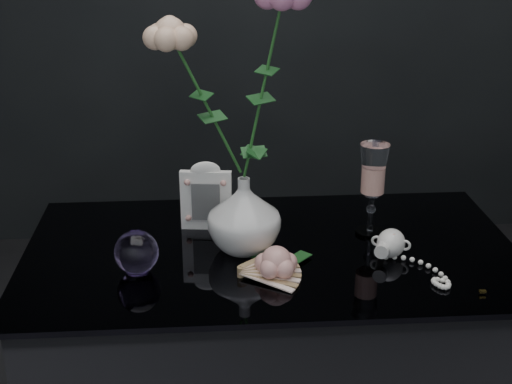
{
  "coord_description": "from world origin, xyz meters",
  "views": [
    {
      "loc": [
        -0.13,
        -1.31,
        1.45
      ],
      "look_at": [
        -0.04,
        -0.02,
        0.92
      ],
      "focal_mm": 50.0,
      "sensor_mm": 36.0,
      "label": 1
    }
  ],
  "objects_px": {
    "vase": "(244,215)",
    "paperweight": "(137,252)",
    "picture_frame": "(206,195)",
    "wine_glass": "(372,190)",
    "pearl_jar": "(391,242)",
    "loose_rose": "(276,262)"
  },
  "relations": [
    {
      "from": "picture_frame",
      "to": "loose_rose",
      "type": "height_order",
      "value": "picture_frame"
    },
    {
      "from": "loose_rose",
      "to": "pearl_jar",
      "type": "distance_m",
      "value": 0.26
    },
    {
      "from": "picture_frame",
      "to": "paperweight",
      "type": "bearing_deg",
      "value": -118.46
    },
    {
      "from": "wine_glass",
      "to": "loose_rose",
      "type": "bearing_deg",
      "value": -141.33
    },
    {
      "from": "wine_glass",
      "to": "loose_rose",
      "type": "relative_size",
      "value": 1.12
    },
    {
      "from": "loose_rose",
      "to": "pearl_jar",
      "type": "xyz_separation_m",
      "value": [
        0.25,
        0.07,
        -0.0
      ]
    },
    {
      "from": "wine_glass",
      "to": "picture_frame",
      "type": "distance_m",
      "value": 0.37
    },
    {
      "from": "wine_glass",
      "to": "loose_rose",
      "type": "distance_m",
      "value": 0.3
    },
    {
      "from": "wine_glass",
      "to": "loose_rose",
      "type": "xyz_separation_m",
      "value": [
        -0.23,
        -0.18,
        -0.07
      ]
    },
    {
      "from": "vase",
      "to": "paperweight",
      "type": "bearing_deg",
      "value": -158.81
    },
    {
      "from": "wine_glass",
      "to": "pearl_jar",
      "type": "bearing_deg",
      "value": -79.76
    },
    {
      "from": "wine_glass",
      "to": "pearl_jar",
      "type": "height_order",
      "value": "wine_glass"
    },
    {
      "from": "picture_frame",
      "to": "pearl_jar",
      "type": "bearing_deg",
      "value": -16.12
    },
    {
      "from": "picture_frame",
      "to": "pearl_jar",
      "type": "distance_m",
      "value": 0.42
    },
    {
      "from": "vase",
      "to": "picture_frame",
      "type": "distance_m",
      "value": 0.14
    },
    {
      "from": "pearl_jar",
      "to": "vase",
      "type": "bearing_deg",
      "value": -164.79
    },
    {
      "from": "vase",
      "to": "wine_glass",
      "type": "height_order",
      "value": "wine_glass"
    },
    {
      "from": "paperweight",
      "to": "picture_frame",
      "type": "bearing_deg",
      "value": 54.76
    },
    {
      "from": "paperweight",
      "to": "loose_rose",
      "type": "height_order",
      "value": "paperweight"
    },
    {
      "from": "picture_frame",
      "to": "loose_rose",
      "type": "relative_size",
      "value": 0.86
    },
    {
      "from": "vase",
      "to": "paperweight",
      "type": "xyz_separation_m",
      "value": [
        -0.22,
        -0.08,
        -0.04
      ]
    },
    {
      "from": "picture_frame",
      "to": "loose_rose",
      "type": "xyz_separation_m",
      "value": [
        0.13,
        -0.24,
        -0.05
      ]
    }
  ]
}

